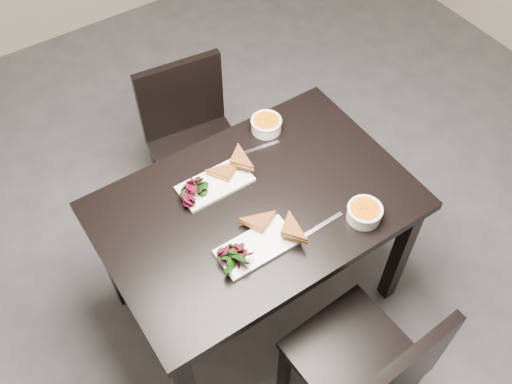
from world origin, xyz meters
TOP-DOWN VIEW (x-y plane):
  - ground at (0.00, 0.00)m, footprint 5.00×5.00m
  - table at (-0.02, 0.02)m, footprint 1.20×0.80m
  - chair_near at (0.02, -0.67)m, footprint 0.44×0.44m
  - chair_far at (0.05, 0.69)m, footprint 0.47×0.47m
  - plate_near at (-0.14, -0.15)m, footprint 0.29×0.15m
  - sandwich_near at (-0.07, -0.14)m, footprint 0.18×0.16m
  - salad_near at (-0.24, -0.15)m, footprint 0.09×0.08m
  - soup_bowl_near at (0.28, -0.27)m, footprint 0.13×0.13m
  - cutlery_near at (0.13, -0.21)m, footprint 0.18×0.02m
  - plate_far at (-0.11, 0.18)m, footprint 0.29×0.15m
  - sandwich_far at (-0.04, 0.16)m, footprint 0.18×0.17m
  - salad_far at (-0.21, 0.18)m, footprint 0.09×0.08m
  - soup_bowl_far at (0.23, 0.32)m, footprint 0.13×0.13m
  - cutlery_far at (0.14, 0.25)m, footprint 0.18×0.05m

SIDE VIEW (x-z plane):
  - ground at x=0.00m, z-range 0.00..0.00m
  - chair_near at x=0.02m, z-range 0.06..0.91m
  - chair_far at x=0.05m, z-range 0.06..0.91m
  - table at x=-0.02m, z-range 0.28..1.03m
  - cutlery_near at x=0.13m, z-range 0.75..0.75m
  - cutlery_far at x=0.14m, z-range 0.75..0.75m
  - plate_far at x=-0.11m, z-range 0.75..0.76m
  - plate_near at x=-0.14m, z-range 0.75..0.76m
  - soup_bowl_far at x=0.23m, z-range 0.75..0.81m
  - soup_bowl_near at x=0.28m, z-range 0.75..0.81m
  - salad_far at x=-0.21m, z-range 0.76..0.80m
  - salad_near at x=-0.24m, z-range 0.76..0.80m
  - sandwich_far at x=-0.04m, z-range 0.76..0.81m
  - sandwich_near at x=-0.07m, z-range 0.76..0.81m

